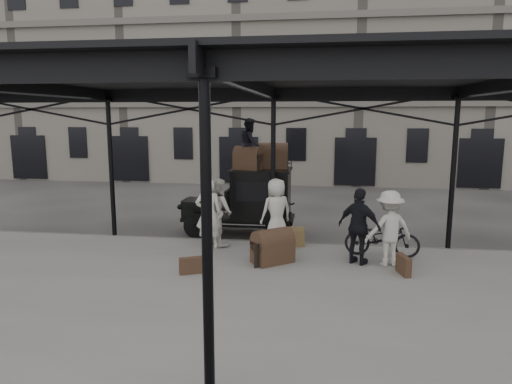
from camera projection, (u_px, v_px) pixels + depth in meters
ground at (264, 268)px, 11.71m from camera, size 120.00×120.00×0.00m
platform at (253, 295)px, 9.75m from camera, size 28.00×8.00×0.15m
canopy at (255, 79)px, 9.27m from camera, size 22.50×9.00×4.74m
building_frontage at (301, 64)px, 28.12m from camera, size 64.00×8.00×14.00m
taxi at (252, 199)px, 14.79m from camera, size 3.65×1.55×2.18m
porter_left at (209, 214)px, 12.76m from camera, size 0.80×0.60×1.99m
porter_midleft at (218, 211)px, 13.16m from camera, size 1.21×1.19×1.97m
porter_centre at (276, 211)px, 13.27m from camera, size 1.12×1.02×1.92m
porter_official at (359, 227)px, 11.41m from camera, size 1.22×0.98×1.94m
porter_right at (389, 228)px, 11.31m from camera, size 1.40×1.09×1.90m
bicycle at (382, 238)px, 12.10m from camera, size 1.99×0.85×1.02m
porter_roof at (250, 144)px, 14.40m from camera, size 0.68×0.84×1.61m
steamer_trunk_roof_near at (248, 160)px, 14.34m from camera, size 0.95×0.72×0.61m
steamer_trunk_roof_far at (273, 158)px, 14.67m from camera, size 0.97×0.62×0.69m
steamer_trunk_platform at (273, 249)px, 11.61m from camera, size 1.16×1.10×0.73m
wicker_hamper at (294, 237)px, 13.19m from camera, size 0.66×0.53×0.50m
suitcase_upright at (403, 265)px, 10.77m from camera, size 0.28×0.62×0.45m
suitcase_flat at (192, 265)px, 10.82m from camera, size 0.61×0.39×0.40m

